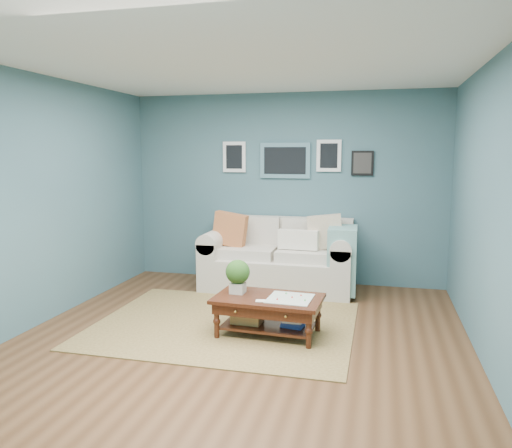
% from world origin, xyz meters
% --- Properties ---
extents(room_shell, '(5.00, 5.02, 2.70)m').
position_xyz_m(room_shell, '(0.00, 0.06, 1.36)').
color(room_shell, brown).
rests_on(room_shell, ground).
extents(area_rug, '(2.77, 2.21, 0.01)m').
position_xyz_m(area_rug, '(-0.28, 0.44, 0.01)').
color(area_rug, brown).
rests_on(area_rug, ground).
extents(loveseat, '(2.08, 0.95, 1.07)m').
position_xyz_m(loveseat, '(0.09, 2.03, 0.44)').
color(loveseat, beige).
rests_on(loveseat, ground).
extents(coffee_table, '(1.12, 0.69, 0.76)m').
position_xyz_m(coffee_table, '(0.19, 0.26, 0.34)').
color(coffee_table, black).
rests_on(coffee_table, ground).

